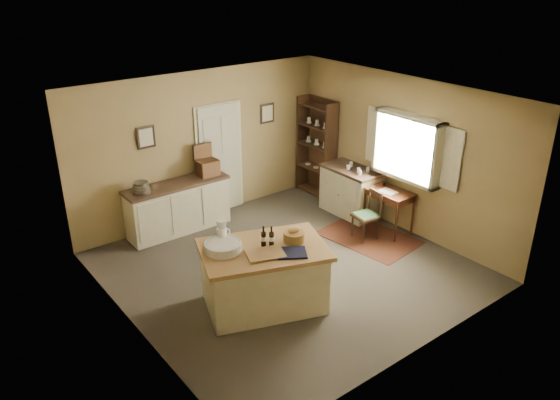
# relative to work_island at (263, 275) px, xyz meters

# --- Properties ---
(ground) EXTENTS (5.00, 5.00, 0.00)m
(ground) POSITION_rel_work_island_xyz_m (0.88, 0.57, -0.48)
(ground) COLOR #4B443A
(ground) RESTS_ON ground
(wall_back) EXTENTS (5.00, 0.10, 2.70)m
(wall_back) POSITION_rel_work_island_xyz_m (0.88, 3.07, 0.87)
(wall_back) COLOR #917A4F
(wall_back) RESTS_ON ground
(wall_front) EXTENTS (5.00, 0.10, 2.70)m
(wall_front) POSITION_rel_work_island_xyz_m (0.88, -1.93, 0.87)
(wall_front) COLOR #917A4F
(wall_front) RESTS_ON ground
(wall_left) EXTENTS (0.10, 5.00, 2.70)m
(wall_left) POSITION_rel_work_island_xyz_m (-1.62, 0.57, 0.87)
(wall_left) COLOR #917A4F
(wall_left) RESTS_ON ground
(wall_right) EXTENTS (0.10, 5.00, 2.70)m
(wall_right) POSITION_rel_work_island_xyz_m (3.38, 0.57, 0.87)
(wall_right) COLOR #917A4F
(wall_right) RESTS_ON ground
(ceiling) EXTENTS (5.00, 5.00, 0.00)m
(ceiling) POSITION_rel_work_island_xyz_m (0.88, 0.57, 2.22)
(ceiling) COLOR silver
(ceiling) RESTS_ON wall_back
(door) EXTENTS (0.97, 0.06, 2.11)m
(door) POSITION_rel_work_island_xyz_m (1.23, 3.04, 0.57)
(door) COLOR #A7A88D
(door) RESTS_ON ground
(framed_prints) EXTENTS (2.82, 0.02, 0.38)m
(framed_prints) POSITION_rel_work_island_xyz_m (1.08, 3.04, 1.24)
(framed_prints) COLOR black
(framed_prints) RESTS_ON ground
(window) EXTENTS (0.25, 1.99, 1.12)m
(window) POSITION_rel_work_island_xyz_m (3.30, 0.37, 1.07)
(window) COLOR beige
(window) RESTS_ON ground
(work_island) EXTENTS (1.95, 1.60, 1.20)m
(work_island) POSITION_rel_work_island_xyz_m (0.00, 0.00, 0.00)
(work_island) COLOR beige
(work_island) RESTS_ON ground
(sideboard) EXTENTS (1.85, 0.53, 1.18)m
(sideboard) POSITION_rel_work_island_xyz_m (0.18, 2.77, -0.00)
(sideboard) COLOR beige
(sideboard) RESTS_ON ground
(rug) EXTENTS (1.29, 1.72, 0.01)m
(rug) POSITION_rel_work_island_xyz_m (2.63, 0.51, -0.48)
(rug) COLOR #482011
(rug) RESTS_ON ground
(writing_desk) EXTENTS (0.50, 0.82, 0.82)m
(writing_desk) POSITION_rel_work_island_xyz_m (3.08, 0.51, 0.18)
(writing_desk) COLOR #35180C
(writing_desk) RESTS_ON ground
(desk_chair) EXTENTS (0.44, 0.44, 0.83)m
(desk_chair) POSITION_rel_work_island_xyz_m (2.56, 0.55, -0.07)
(desk_chair) COLOR #321E13
(desk_chair) RESTS_ON ground
(right_cabinet) EXTENTS (0.63, 1.13, 0.99)m
(right_cabinet) POSITION_rel_work_island_xyz_m (3.08, 1.44, -0.02)
(right_cabinet) COLOR beige
(right_cabinet) RESTS_ON ground
(shelving_unit) EXTENTS (0.33, 0.88, 1.96)m
(shelving_unit) POSITION_rel_work_island_xyz_m (3.23, 2.57, 0.50)
(shelving_unit) COLOR #321E13
(shelving_unit) RESTS_ON ground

